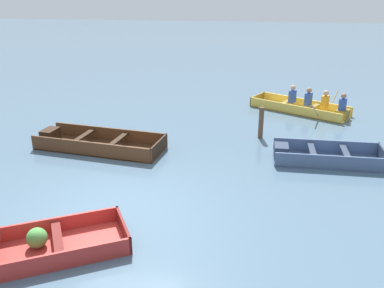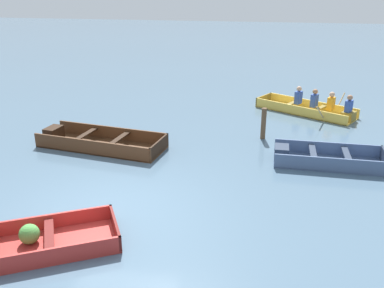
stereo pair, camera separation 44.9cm
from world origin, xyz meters
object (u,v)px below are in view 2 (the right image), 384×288
Objects in this scene: skiff_slate_blue_mid_moored at (323,158)px; mooring_post at (264,124)px; skiff_dark_varnish_near_moored at (97,142)px; rowboat_yellow_with_crew at (312,108)px; dinghy_red_foreground at (11,247)px.

mooring_post is at bearing 135.04° from skiff_slate_blue_mid_moored.
skiff_slate_blue_mid_moored is 2.24m from mooring_post.
skiff_dark_varnish_near_moored is 7.55m from rowboat_yellow_with_crew.
mooring_post is (-1.57, 1.56, 0.33)m from skiff_slate_blue_mid_moored.
rowboat_yellow_with_crew is at bearing 33.58° from skiff_dark_varnish_near_moored.
mooring_post is (4.22, 6.46, 0.34)m from dinghy_red_foreground.
dinghy_red_foreground reaches higher than skiff_slate_blue_mid_moored.
dinghy_red_foreground is at bearing -122.61° from rowboat_yellow_with_crew.
mooring_post is (-1.66, -2.74, 0.25)m from rowboat_yellow_with_crew.
skiff_slate_blue_mid_moored is at bearing -1.23° from skiff_dark_varnish_near_moored.
skiff_dark_varnish_near_moored is 6.19m from skiff_slate_blue_mid_moored.
dinghy_red_foreground is 1.01× the size of rowboat_yellow_with_crew.
dinghy_red_foreground is at bearing -123.20° from mooring_post.
skiff_dark_varnish_near_moored is at bearing 94.56° from dinghy_red_foreground.
skiff_dark_varnish_near_moored is 4.85m from mooring_post.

